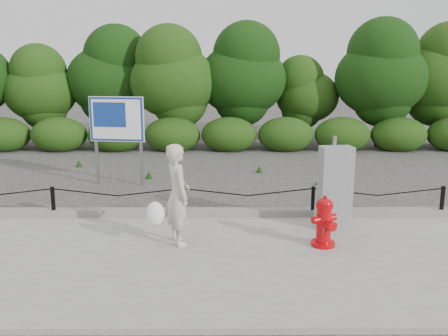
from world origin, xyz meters
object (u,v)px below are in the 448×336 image
pedestrian (176,196)px  utility_cabinet (335,187)px  advertising_sign (117,123)px  fire_hydrant (324,222)px

pedestrian → utility_cabinet: bearing=-95.4°
pedestrian → advertising_sign: bearing=2.2°
pedestrian → advertising_sign: (-1.85, 4.24, 0.67)m
advertising_sign → fire_hydrant: bearing=-37.7°
utility_cabinet → advertising_sign: 5.80m
fire_hydrant → utility_cabinet: (0.37, 0.91, 0.34)m
fire_hydrant → utility_cabinet: bearing=43.2°
pedestrian → utility_cabinet: 2.86m
pedestrian → utility_cabinet: (2.75, 0.79, -0.07)m
utility_cabinet → advertising_sign: advertising_sign is taller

